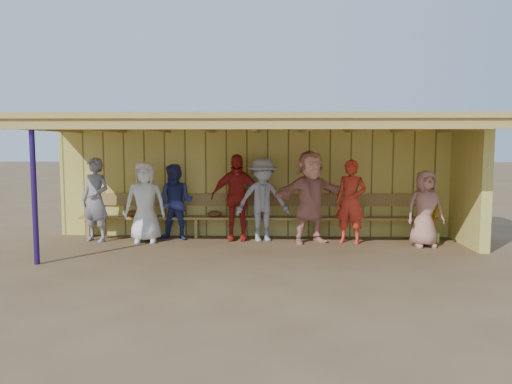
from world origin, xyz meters
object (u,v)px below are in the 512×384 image
player_f (310,197)px  bench (257,213)px  player_d (236,197)px  player_e (263,199)px  player_b (145,202)px  player_a (96,200)px  player_g (351,201)px  player_c (176,202)px  player_h (425,209)px

player_f → bench: player_f is taller
player_d → player_e: 0.56m
player_d → bench: bearing=34.1°
player_d → bench: size_ratio=0.23×
player_b → player_f: player_f is taller
player_a → player_f: bearing=20.3°
player_a → player_b: 1.03m
player_f → player_g: 0.82m
player_c → player_e: player_e is taller
bench → player_d: bearing=-144.3°
player_c → player_g: player_g is taller
player_g → bench: bearing=-172.5°
player_c → player_h: bearing=4.1°
player_c → player_a: bearing=-160.6°
player_f → player_h: (2.20, -0.32, -0.19)m
player_h → bench: bearing=157.2°
bench → player_h: bearing=-14.8°
player_e → bench: 0.52m
player_e → player_h: player_e is taller
player_b → player_g: bearing=-6.5°
player_c → player_e: 1.81m
player_d → player_e: size_ratio=1.04×
player_e → player_a: bearing=168.9°
player_c → player_b: bearing=-143.3°
player_e → player_h: (3.16, -0.49, -0.12)m
player_b → player_h: 5.56m
player_c → player_g: bearing=6.4°
player_h → player_b: bearing=169.1°
player_f → player_d: bearing=146.4°
player_a → player_e: (3.41, 0.18, -0.00)m
player_a → player_c: (1.60, 0.25, -0.07)m
player_c → player_h: player_c is taller
player_a → player_c: player_a is taller
player_g → bench: size_ratio=0.22×
player_b → player_e: player_e is taller
player_c → player_g: size_ratio=0.93×
player_g → bench: (-1.90, 0.57, -0.32)m
player_d → player_h: 3.76m
player_a → player_f: (4.38, 0.00, 0.08)m
player_e → player_f: player_f is taller
player_c → player_h: size_ratio=1.06×
player_f → player_g: player_f is taller
player_b → player_e: (2.39, 0.21, 0.04)m
player_a → player_b: (1.03, -0.03, -0.04)m
player_b → player_h: player_b is taller
player_b → player_d: bearing=2.0°
player_a → player_e: player_a is taller
player_b → player_d: player_d is taller
player_b → player_g: (4.16, 0.02, 0.02)m
player_e → player_f: (0.96, -0.18, 0.08)m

